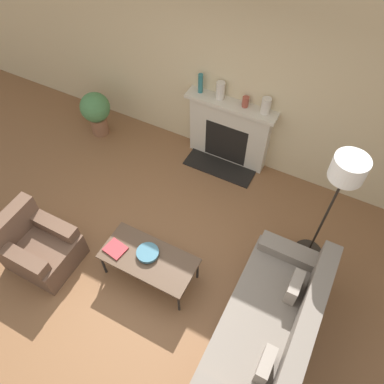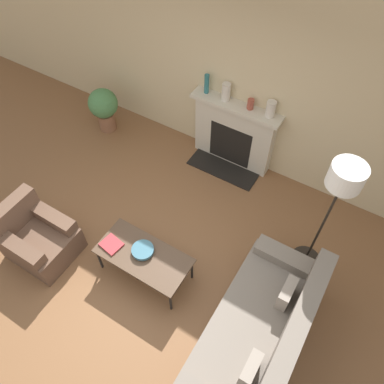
# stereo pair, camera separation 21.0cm
# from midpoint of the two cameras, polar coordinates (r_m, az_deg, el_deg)

# --- Properties ---
(ground_plane) EXTENTS (18.00, 18.00, 0.00)m
(ground_plane) POSITION_cam_midpoint_polar(r_m,az_deg,el_deg) (5.00, -6.39, -12.54)
(ground_plane) COLOR brown
(wall_back) EXTENTS (18.00, 0.06, 2.90)m
(wall_back) POSITION_cam_midpoint_polar(r_m,az_deg,el_deg) (5.36, 8.92, 16.72)
(wall_back) COLOR #C6B289
(wall_back) RESTS_ON ground_plane
(fireplace) EXTENTS (1.37, 0.59, 1.11)m
(fireplace) POSITION_cam_midpoint_polar(r_m,az_deg,el_deg) (5.82, 7.35, 8.68)
(fireplace) COLOR beige
(fireplace) RESTS_ON ground_plane
(couch) EXTENTS (0.92, 2.02, 0.85)m
(couch) POSITION_cam_midpoint_polar(r_m,az_deg,el_deg) (4.46, 11.67, -20.37)
(couch) COLOR slate
(couch) RESTS_ON ground_plane
(armchair_near) EXTENTS (0.85, 0.72, 0.81)m
(armchair_near) POSITION_cam_midpoint_polar(r_m,az_deg,el_deg) (5.26, -21.51, -6.50)
(armchair_near) COLOR brown
(armchair_near) RESTS_ON ground_plane
(coffee_table) EXTENTS (1.17, 0.57, 0.45)m
(coffee_table) POSITION_cam_midpoint_polar(r_m,az_deg,el_deg) (4.65, -6.09, -9.76)
(coffee_table) COLOR #4C3828
(coffee_table) RESTS_ON ground_plane
(bowl) EXTENTS (0.27, 0.27, 0.06)m
(bowl) POSITION_cam_midpoint_polar(r_m,az_deg,el_deg) (4.61, -6.22, -8.83)
(bowl) COLOR #38667A
(bowl) RESTS_ON coffee_table
(book) EXTENTS (0.28, 0.25, 0.02)m
(book) POSITION_cam_midpoint_polar(r_m,az_deg,el_deg) (4.74, -10.94, -7.87)
(book) COLOR #9E2D33
(book) RESTS_ON coffee_table
(floor_lamp) EXTENTS (0.38, 0.38, 1.84)m
(floor_lamp) POSITION_cam_midpoint_polar(r_m,az_deg,el_deg) (4.15, 22.96, 0.26)
(floor_lamp) COLOR black
(floor_lamp) RESTS_ON ground_plane
(mantel_vase_left) EXTENTS (0.07, 0.07, 0.29)m
(mantel_vase_left) POSITION_cam_midpoint_polar(r_m,az_deg,el_deg) (5.54, 3.39, 16.12)
(mantel_vase_left) COLOR #28666B
(mantel_vase_left) RESTS_ON fireplace
(mantel_vase_center_left) EXTENTS (0.12, 0.12, 0.26)m
(mantel_vase_center_left) POSITION_cam_midpoint_polar(r_m,az_deg,el_deg) (5.44, 6.35, 14.92)
(mantel_vase_center_left) COLOR beige
(mantel_vase_center_left) RESTS_ON fireplace
(mantel_vase_center_right) EXTENTS (0.09, 0.09, 0.15)m
(mantel_vase_center_right) POSITION_cam_midpoint_polar(r_m,az_deg,el_deg) (5.36, 10.05, 13.02)
(mantel_vase_center_right) COLOR brown
(mantel_vase_center_right) RESTS_ON fireplace
(mantel_vase_right) EXTENTS (0.13, 0.13, 0.24)m
(mantel_vase_right) POSITION_cam_midpoint_polar(r_m,az_deg,el_deg) (5.27, 13.05, 12.20)
(mantel_vase_right) COLOR beige
(mantel_vase_right) RESTS_ON fireplace
(potted_plant) EXTENTS (0.49, 0.49, 0.78)m
(potted_plant) POSITION_cam_midpoint_polar(r_m,az_deg,el_deg) (6.53, -12.39, 12.57)
(potted_plant) COLOR brown
(potted_plant) RESTS_ON ground_plane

